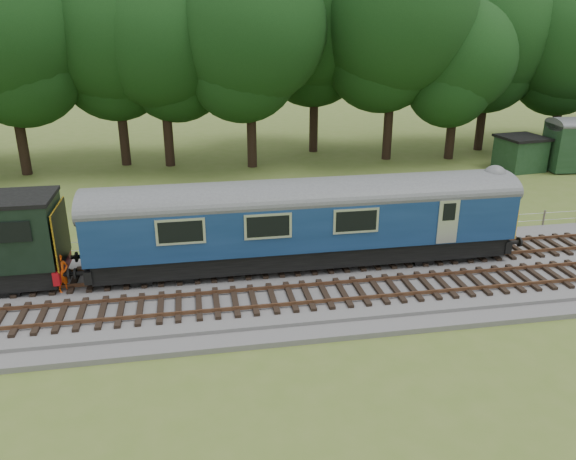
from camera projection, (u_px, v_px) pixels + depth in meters
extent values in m
plane|color=#516726|center=(300.00, 286.00, 23.31)|extent=(120.00, 120.00, 0.00)
cube|color=#4C4C4F|center=(300.00, 283.00, 23.25)|extent=(70.00, 7.00, 0.35)
cube|color=brown|center=(297.00, 269.00, 23.77)|extent=(66.50, 0.07, 0.14)
cube|color=brown|center=(291.00, 256.00, 25.09)|extent=(66.50, 0.07, 0.14)
cube|color=brown|center=(312.00, 302.00, 21.01)|extent=(66.50, 0.07, 0.14)
cube|color=brown|center=(304.00, 285.00, 22.33)|extent=(66.50, 0.07, 0.14)
cube|color=black|center=(305.00, 249.00, 24.30)|extent=(17.46, 2.52, 0.85)
cube|color=#0E284E|center=(305.00, 218.00, 23.80)|extent=(18.00, 2.80, 2.05)
cube|color=gold|center=(500.00, 214.00, 25.40)|extent=(0.06, 2.74, 1.30)
cube|color=black|center=(435.00, 244.00, 25.35)|extent=(2.60, 2.00, 0.55)
cube|color=black|center=(164.00, 263.00, 23.40)|extent=(2.60, 2.00, 0.55)
cube|color=black|center=(25.00, 231.00, 21.91)|extent=(2.40, 2.55, 2.60)
cube|color=#9E0C13|center=(63.00, 266.00, 22.67)|extent=(0.25, 2.60, 0.55)
cube|color=gold|center=(61.00, 233.00, 22.19)|extent=(0.06, 2.55, 2.30)
imported|color=#FF510D|center=(62.00, 273.00, 21.89)|extent=(0.67, 0.65, 1.56)
cube|color=#183519|center=(520.00, 154.00, 40.70)|extent=(3.05, 3.05, 2.27)
cube|color=black|center=(522.00, 137.00, 40.27)|extent=(3.35, 3.35, 0.18)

